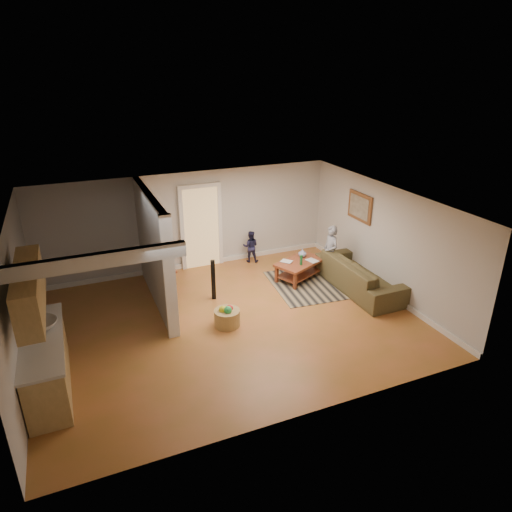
{
  "coord_description": "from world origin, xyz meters",
  "views": [
    {
      "loc": [
        -2.68,
        -7.73,
        4.94
      ],
      "look_at": [
        0.83,
        0.6,
        1.1
      ],
      "focal_mm": 32.0,
      "sensor_mm": 36.0,
      "label": 1
    }
  ],
  "objects_px": {
    "sofa": "(358,289)",
    "child": "(329,277)",
    "speaker_right": "(154,261)",
    "toddler": "(251,261)",
    "speaker_left": "(213,280)",
    "coffee_table": "(300,265)",
    "tv_console": "(163,266)",
    "toy_basket": "(227,317)"
  },
  "relations": [
    {
      "from": "sofa",
      "to": "child",
      "type": "relative_size",
      "value": 1.87
    },
    {
      "from": "speaker_right",
      "to": "child",
      "type": "bearing_deg",
      "value": -22.51
    },
    {
      "from": "speaker_right",
      "to": "toddler",
      "type": "bearing_deg",
      "value": -0.1
    },
    {
      "from": "child",
      "to": "speaker_left",
      "type": "bearing_deg",
      "value": -92.06
    },
    {
      "from": "sofa",
      "to": "coffee_table",
      "type": "height_order",
      "value": "coffee_table"
    },
    {
      "from": "coffee_table",
      "to": "speaker_right",
      "type": "xyz_separation_m",
      "value": [
        -3.28,
        1.44,
        0.08
      ]
    },
    {
      "from": "coffee_table",
      "to": "child",
      "type": "relative_size",
      "value": 1.04
    },
    {
      "from": "tv_console",
      "to": "toy_basket",
      "type": "xyz_separation_m",
      "value": [
        0.83,
        -2.03,
        -0.43
      ]
    },
    {
      "from": "tv_console",
      "to": "speaker_left",
      "type": "relative_size",
      "value": 1.16
    },
    {
      "from": "speaker_right",
      "to": "child",
      "type": "relative_size",
      "value": 0.67
    },
    {
      "from": "sofa",
      "to": "coffee_table",
      "type": "xyz_separation_m",
      "value": [
        -1.02,
        1.04,
        0.37
      ]
    },
    {
      "from": "tv_console",
      "to": "speaker_right",
      "type": "bearing_deg",
      "value": 92.75
    },
    {
      "from": "toddler",
      "to": "sofa",
      "type": "bearing_deg",
      "value": 150.73
    },
    {
      "from": "speaker_left",
      "to": "child",
      "type": "xyz_separation_m",
      "value": [
        3.0,
        -0.03,
        -0.47
      ]
    },
    {
      "from": "sofa",
      "to": "coffee_table",
      "type": "bearing_deg",
      "value": 44.6
    },
    {
      "from": "tv_console",
      "to": "sofa",
      "type": "bearing_deg",
      "value": -23.5
    },
    {
      "from": "tv_console",
      "to": "child",
      "type": "relative_size",
      "value": 0.82
    },
    {
      "from": "tv_console",
      "to": "speaker_right",
      "type": "relative_size",
      "value": 1.22
    },
    {
      "from": "sofa",
      "to": "speaker_left",
      "type": "bearing_deg",
      "value": 75.47
    },
    {
      "from": "speaker_left",
      "to": "speaker_right",
      "type": "xyz_separation_m",
      "value": [
        -1.0,
        1.62,
        -0.02
      ]
    },
    {
      "from": "speaker_left",
      "to": "tv_console",
      "type": "bearing_deg",
      "value": 154.67
    },
    {
      "from": "coffee_table",
      "to": "tv_console",
      "type": "xyz_separation_m",
      "value": [
        -3.22,
        0.65,
        0.25
      ]
    },
    {
      "from": "tv_console",
      "to": "toddler",
      "type": "xyz_separation_m",
      "value": [
        2.5,
        0.79,
        -0.62
      ]
    },
    {
      "from": "sofa",
      "to": "toy_basket",
      "type": "distance_m",
      "value": 3.43
    },
    {
      "from": "sofa",
      "to": "child",
      "type": "xyz_separation_m",
      "value": [
        -0.3,
        0.84,
        0.0
      ]
    },
    {
      "from": "coffee_table",
      "to": "tv_console",
      "type": "height_order",
      "value": "tv_console"
    },
    {
      "from": "tv_console",
      "to": "toy_basket",
      "type": "height_order",
      "value": "tv_console"
    },
    {
      "from": "coffee_table",
      "to": "child",
      "type": "bearing_deg",
      "value": -16.0
    },
    {
      "from": "speaker_left",
      "to": "child",
      "type": "bearing_deg",
      "value": 15.42
    },
    {
      "from": "speaker_right",
      "to": "child",
      "type": "xyz_separation_m",
      "value": [
        4.0,
        -1.65,
        -0.45
      ]
    },
    {
      "from": "speaker_right",
      "to": "toy_basket",
      "type": "height_order",
      "value": "speaker_right"
    },
    {
      "from": "sofa",
      "to": "coffee_table",
      "type": "distance_m",
      "value": 1.5
    },
    {
      "from": "speaker_left",
      "to": "toddler",
      "type": "xyz_separation_m",
      "value": [
        1.56,
        1.62,
        -0.47
      ]
    },
    {
      "from": "coffee_table",
      "to": "child",
      "type": "xyz_separation_m",
      "value": [
        0.72,
        -0.21,
        -0.37
      ]
    },
    {
      "from": "speaker_left",
      "to": "toddler",
      "type": "height_order",
      "value": "speaker_left"
    },
    {
      "from": "speaker_right",
      "to": "toddler",
      "type": "height_order",
      "value": "speaker_right"
    },
    {
      "from": "sofa",
      "to": "toddler",
      "type": "relative_size",
      "value": 2.9
    },
    {
      "from": "sofa",
      "to": "tv_console",
      "type": "height_order",
      "value": "tv_console"
    },
    {
      "from": "child",
      "to": "toy_basket",
      "type": "bearing_deg",
      "value": -70.8
    },
    {
      "from": "sofa",
      "to": "tv_console",
      "type": "distance_m",
      "value": 4.61
    },
    {
      "from": "coffee_table",
      "to": "toddler",
      "type": "bearing_deg",
      "value": 116.41
    },
    {
      "from": "coffee_table",
      "to": "toy_basket",
      "type": "xyz_separation_m",
      "value": [
        -2.39,
        -1.38,
        -0.18
      ]
    }
  ]
}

